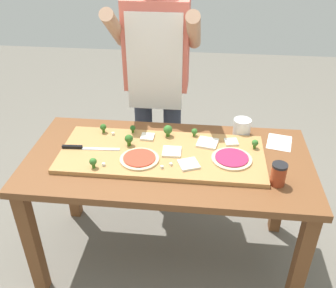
{
  "coord_description": "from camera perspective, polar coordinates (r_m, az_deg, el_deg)",
  "views": [
    {
      "loc": [
        0.18,
        -1.66,
        1.9
      ],
      "look_at": [
        -0.0,
        0.01,
        0.84
      ],
      "focal_mm": 40.36,
      "sensor_mm": 36.0,
      "label": 1
    }
  ],
  "objects": [
    {
      "name": "flour_cup",
      "position": [
        2.25,
        11.08,
        2.39
      ],
      "size": [
        0.1,
        0.1,
        0.1
      ],
      "color": "white",
      "rests_on": "prep_table"
    },
    {
      "name": "pizza_slice_near_left",
      "position": [
        2.13,
        9.53,
        0.3
      ],
      "size": [
        0.08,
        0.08,
        0.01
      ],
      "primitive_type": "cube",
      "rotation": [
        0.0,
        0.0,
        0.18
      ],
      "color": "silver",
      "rests_on": "cutting_board"
    },
    {
      "name": "broccoli_floret_front_mid",
      "position": [
        2.14,
        -0.02,
        2.13
      ],
      "size": [
        0.05,
        0.05,
        0.07
      ],
      "color": "#3F7220",
      "rests_on": "cutting_board"
    },
    {
      "name": "pizza_slice_far_left",
      "position": [
        2.02,
        0.59,
        -1.15
      ],
      "size": [
        0.1,
        0.1,
        0.01
      ],
      "primitive_type": "cube",
      "rotation": [
        0.0,
        0.0,
        0.02
      ],
      "color": "silver",
      "rests_on": "cutting_board"
    },
    {
      "name": "pizza_whole_tomato_red",
      "position": [
        1.96,
        -4.34,
        -2.22
      ],
      "size": [
        0.2,
        0.2,
        0.02
      ],
      "color": "beige",
      "rests_on": "cutting_board"
    },
    {
      "name": "ground_plane",
      "position": [
        2.53,
        0.02,
        -16.41
      ],
      "size": [
        8.0,
        8.0,
        0.0
      ],
      "primitive_type": "plane",
      "color": "#6B665B"
    },
    {
      "name": "recipe_note",
      "position": [
        2.24,
        16.46,
        0.24
      ],
      "size": [
        0.17,
        0.2,
        0.0
      ],
      "primitive_type": "cube",
      "rotation": [
        0.0,
        0.0,
        -0.22
      ],
      "color": "white",
      "rests_on": "prep_table"
    },
    {
      "name": "cheese_crumble_d",
      "position": [
        1.94,
        -9.69,
        -3.06
      ],
      "size": [
        0.01,
        0.01,
        0.01
      ],
      "primitive_type": "cube",
      "rotation": [
        0.0,
        0.0,
        0.04
      ],
      "color": "white",
      "rests_on": "cutting_board"
    },
    {
      "name": "broccoli_floret_back_left",
      "position": [
        1.92,
        -11.25,
        -2.67
      ],
      "size": [
        0.04,
        0.04,
        0.06
      ],
      "color": "#3F7220",
      "rests_on": "cutting_board"
    },
    {
      "name": "broccoli_floret_center_right",
      "position": [
        2.09,
        13.01,
        0.12
      ],
      "size": [
        0.04,
        0.04,
        0.05
      ],
      "color": "#3F7220",
      "rests_on": "cutting_board"
    },
    {
      "name": "cutting_board",
      "position": [
        2.03,
        -0.94,
        -1.52
      ],
      "size": [
        1.09,
        0.45,
        0.02
      ],
      "primitive_type": "cube",
      "color": "#B27F47",
      "rests_on": "prep_table"
    },
    {
      "name": "pizza_slice_near_right",
      "position": [
        1.92,
        3.14,
        -3.06
      ],
      "size": [
        0.13,
        0.13,
        0.01
      ],
      "primitive_type": "cube",
      "rotation": [
        0.0,
        0.0,
        0.39
      ],
      "color": "silver",
      "rests_on": "cutting_board"
    },
    {
      "name": "pizza_whole_beet_magenta",
      "position": [
        1.99,
        9.6,
        -2.16
      ],
      "size": [
        0.21,
        0.21,
        0.02
      ],
      "color": "beige",
      "rests_on": "cutting_board"
    },
    {
      "name": "cook_center",
      "position": [
        2.46,
        -1.7,
        10.76
      ],
      "size": [
        0.54,
        0.39,
        1.67
      ],
      "color": "#333847",
      "rests_on": "ground"
    },
    {
      "name": "chefs_knife",
      "position": [
        2.1,
        -12.79,
        -0.57
      ],
      "size": [
        0.32,
        0.04,
        0.02
      ],
      "color": "#B7BABF",
      "rests_on": "cutting_board"
    },
    {
      "name": "cheese_crumble_e",
      "position": [
        1.9,
        -0.92,
        -3.49
      ],
      "size": [
        0.02,
        0.02,
        0.01
      ],
      "primitive_type": "cube",
      "rotation": [
        0.0,
        0.0,
        0.41
      ],
      "color": "silver",
      "rests_on": "cutting_board"
    },
    {
      "name": "pizza_slice_far_right",
      "position": [
        2.15,
        -3.12,
        1.1
      ],
      "size": [
        0.08,
        0.08,
        0.01
      ],
      "primitive_type": "cube",
      "rotation": [
        0.0,
        0.0,
        -0.03
      ],
      "color": "silver",
      "rests_on": "cutting_board"
    },
    {
      "name": "broccoli_floret_back_mid",
      "position": [
        2.21,
        -9.76,
        2.48
      ],
      "size": [
        0.04,
        0.04,
        0.05
      ],
      "color": "#366618",
      "rests_on": "cutting_board"
    },
    {
      "name": "cheese_crumble_a",
      "position": [
        2.19,
        -8.31,
        1.56
      ],
      "size": [
        0.02,
        0.02,
        0.01
      ],
      "primitive_type": "cube",
      "rotation": [
        0.0,
        0.0,
        0.24
      ],
      "color": "silver",
      "rests_on": "cutting_board"
    },
    {
      "name": "broccoli_floret_back_right",
      "position": [
        2.07,
        -5.94,
        0.74
      ],
      "size": [
        0.05,
        0.05,
        0.07
      ],
      "color": "#366618",
      "rests_on": "cutting_board"
    },
    {
      "name": "cheese_crumble_b",
      "position": [
        2.14,
        -6.03,
        0.82
      ],
      "size": [
        0.02,
        0.02,
        0.01
      ],
      "primitive_type": "cube",
      "rotation": [
        0.0,
        0.0,
        0.69
      ],
      "color": "silver",
      "rests_on": "cutting_board"
    },
    {
      "name": "broccoli_floret_front_right",
      "position": [
        2.16,
        4.01,
        1.87
      ],
      "size": [
        0.03,
        0.03,
        0.05
      ],
      "color": "#3F7220",
      "rests_on": "cutting_board"
    },
    {
      "name": "prep_table",
      "position": [
        2.08,
        0.02,
        -4.52
      ],
      "size": [
        1.53,
        0.75,
        0.76
      ],
      "color": "brown",
      "rests_on": "ground"
    },
    {
      "name": "sauce_jar",
      "position": [
        1.88,
        16.34,
        -4.4
      ],
      "size": [
        0.07,
        0.07,
        0.11
      ],
      "color": "#99381E",
      "rests_on": "prep_table"
    },
    {
      "name": "broccoli_floret_front_left",
      "position": [
        2.19,
        -5.36,
        2.38
      ],
      "size": [
        0.03,
        0.03,
        0.05
      ],
      "color": "#2C5915",
      "rests_on": "cutting_board"
    },
    {
      "name": "cheese_crumble_c",
      "position": [
        1.92,
        0.44,
        -3.06
      ],
      "size": [
        0.02,
        0.02,
        0.01
      ],
      "primitive_type": "cube",
      "rotation": [
        0.0,
        0.0,
        0.7
      ],
      "color": "white",
      "rests_on": "cutting_board"
    },
    {
      "name": "pizza_slice_center",
      "position": [
        2.1,
        5.99,
        0.17
      ],
      "size": [
        0.13,
        0.13,
        0.01
      ],
      "primitive_type": "cube",
      "rotation": [
        0.0,
        0.0,
        -0.21
      ],
      "color": "silver",
      "rests_on": "cutting_board"
    }
  ]
}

